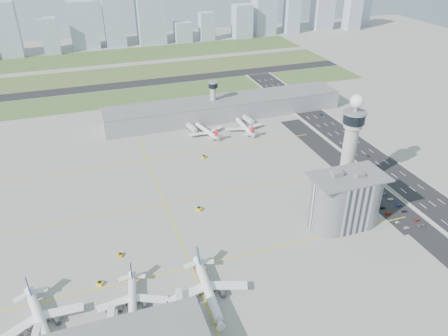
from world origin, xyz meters
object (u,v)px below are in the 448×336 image
object	(u,v)px
tug_2	(204,275)
tug_4	(204,157)
airplane_far_a	(206,128)
car_hw_2	(322,115)
tug_0	(100,283)
airplane_near_b	(132,299)
admin_building	(345,200)
tug_5	(251,128)
airplane_far_b	(244,123)
car_lot_10	(391,199)
jet_bridge_far_0	(188,126)
jet_bridge_near_1	(110,335)
tug_3	(199,209)
car_lot_6	(422,225)
car_lot_5	(372,198)
jet_bridge_far_1	(244,118)
airplane_near_c	(208,287)
car_lot_7	(417,220)
control_tower	(351,141)
car_lot_8	(404,211)
car_lot_0	(407,228)
car_lot_9	(399,205)
car_lot_2	(388,213)
car_lot_1	(398,222)
car_hw_1	(368,156)
car_lot_4	(378,202)
car_hw_4	(279,95)
secondary_tower	(213,97)

from	to	relation	value
tug_2	tug_4	xyz separation A→B (m)	(35.24, 117.30, 0.12)
airplane_far_a	car_hw_2	xyz separation A→B (m)	(108.85, 2.21, -4.58)
tug_0	airplane_near_b	bearing A→B (deg)	-106.60
admin_building	tug_5	world-z (taller)	admin_building
airplane_far_b	car_lot_10	distance (m)	136.88
jet_bridge_far_0	tug_4	bearing A→B (deg)	-12.51
jet_bridge_near_1	tug_3	bearing A→B (deg)	-28.02
tug_0	car_lot_6	xyz separation A→B (m)	(177.25, -13.15, -0.30)
tug_2	car_lot_5	xyz separation A→B (m)	(118.81, 31.72, -0.32)
jet_bridge_far_1	car_lot_5	size ratio (longest dim) A/B	3.80
car_lot_6	car_lot_5	bearing A→B (deg)	23.53
airplane_near_c	jet_bridge_far_1	world-z (taller)	airplane_near_c
airplane_far_a	car_lot_7	xyz separation A→B (m)	(80.84, -153.73, -4.60)
control_tower	tug_3	bearing A→B (deg)	174.77
airplane_near_b	car_hw_2	xyz separation A→B (m)	(193.68, 167.37, -4.66)
jet_bridge_near_1	car_lot_6	world-z (taller)	jet_bridge_near_1
car_lot_8	car_hw_2	size ratio (longest dim) A/B	0.79
airplane_near_b	tug_3	bearing A→B (deg)	150.41
car_lot_8	car_hw_2	bearing A→B (deg)	-2.37
car_lot_5	car_lot_0	bearing A→B (deg)	-177.39
tug_0	car_lot_9	xyz separation A→B (m)	(178.34, 7.81, -0.30)
airplane_near_c	car_lot_5	xyz separation A→B (m)	(120.87, 45.14, -5.71)
tug_4	car_lot_6	xyz separation A→B (m)	(93.18, -119.11, -0.39)
jet_bridge_far_1	jet_bridge_near_1	bearing A→B (deg)	-44.97
car_lot_2	car_lot_6	world-z (taller)	car_lot_6
car_lot_9	car_lot_1	bearing A→B (deg)	134.02
airplane_near_c	car_lot_10	world-z (taller)	airplane_near_c
tug_2	car_lot_7	world-z (taller)	tug_2
car_lot_5	car_hw_2	xyz separation A→B (m)	(38.85, 127.51, 0.00)
control_tower	jet_bridge_far_1	world-z (taller)	control_tower
airplane_near_c	car_hw_2	distance (m)	235.26
tug_3	car_lot_6	world-z (taller)	tug_3
airplane_near_c	tug_3	xyz separation A→B (m)	(15.34, 68.54, -5.28)
tug_3	car_hw_1	world-z (taller)	tug_3
airplane_near_c	airplane_far_b	distance (m)	187.33
tug_5	car_lot_6	xyz separation A→B (m)	(41.16, -156.09, -0.20)
car_lot_0	car_lot_5	distance (m)	32.43
tug_3	car_lot_10	bearing A→B (deg)	127.69
car_lot_4	jet_bridge_near_1	bearing A→B (deg)	103.22
control_tower	tug_4	world-z (taller)	control_tower
admin_building	tug_3	distance (m)	84.94
control_tower	airplane_near_b	distance (m)	156.51
admin_building	car_lot_10	size ratio (longest dim) A/B	10.61
car_lot_1	car_hw_4	xyz separation A→B (m)	(26.16, 213.78, 0.02)
car_lot_0	secondary_tower	bearing A→B (deg)	23.87
tug_5	jet_bridge_far_0	bearing A→B (deg)	-46.18
tug_4	car_lot_6	size ratio (longest dim) A/B	0.77
airplane_far_a	car_lot_8	bearing A→B (deg)	-164.64
airplane_far_a	car_lot_2	world-z (taller)	airplane_far_a
secondary_tower	car_lot_4	size ratio (longest dim) A/B	8.75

